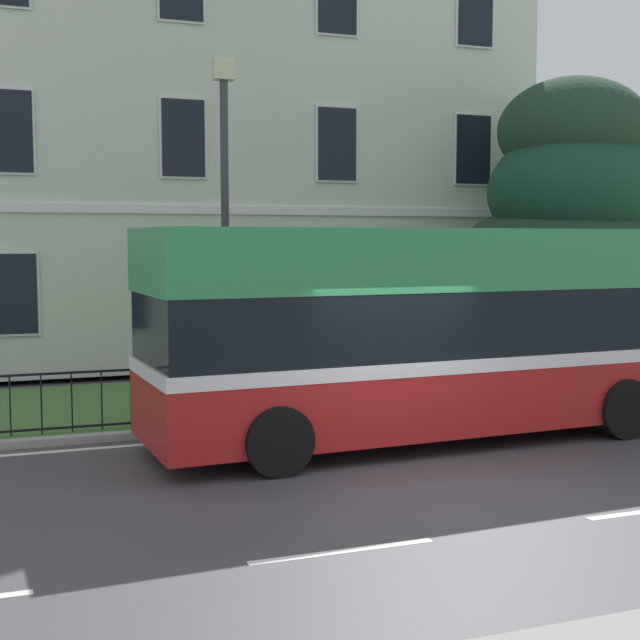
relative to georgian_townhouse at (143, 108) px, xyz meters
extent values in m
cube|color=#433F46|center=(1.14, -15.51, -6.87)|extent=(60.00, 56.00, 0.06)
cube|color=silver|center=(1.14, -11.86, -6.84)|extent=(54.00, 0.14, 0.01)
cube|color=silver|center=(-0.86, -17.31, -6.84)|extent=(2.00, 0.12, 0.01)
cube|color=#9E9E99|center=(1.14, -11.39, -6.78)|extent=(57.00, 0.24, 0.12)
cube|color=#457433|center=(1.14, -8.85, -6.78)|extent=(57.00, 4.85, 0.12)
cube|color=silver|center=(0.00, 0.00, -1.15)|extent=(18.54, 10.84, 11.14)
cube|color=white|center=(0.00, -5.45, -3.00)|extent=(18.54, 0.06, 0.20)
cube|color=#2D333D|center=(0.00, -5.46, -5.62)|extent=(1.10, 0.06, 2.20)
cube|color=white|center=(-3.71, -5.46, -4.83)|extent=(1.07, 0.04, 1.81)
cube|color=black|center=(-3.71, -5.48, -4.83)|extent=(0.97, 0.03, 1.71)
cube|color=white|center=(0.00, -5.46, -4.83)|extent=(1.07, 0.04, 1.81)
cube|color=black|center=(0.00, -5.48, -4.83)|extent=(0.97, 0.03, 1.71)
cube|color=white|center=(3.71, -5.46, -4.83)|extent=(1.07, 0.04, 1.81)
cube|color=black|center=(3.71, -5.48, -4.83)|extent=(0.97, 0.03, 1.71)
cube|color=white|center=(7.42, -5.46, -4.83)|extent=(1.07, 0.04, 1.81)
cube|color=black|center=(7.42, -5.48, -4.83)|extent=(0.97, 0.03, 1.71)
cube|color=white|center=(-3.71, -5.46, -1.40)|extent=(1.07, 0.04, 1.81)
cube|color=black|center=(-3.71, -5.48, -1.40)|extent=(0.97, 0.03, 1.71)
cube|color=white|center=(0.00, -5.46, -1.40)|extent=(1.07, 0.04, 1.81)
cube|color=black|center=(0.00, -5.48, -1.40)|extent=(0.97, 0.03, 1.71)
cube|color=white|center=(3.71, -5.46, -1.40)|extent=(1.07, 0.04, 1.81)
cube|color=black|center=(3.71, -5.48, -1.40)|extent=(0.97, 0.03, 1.71)
cube|color=white|center=(7.42, -5.46, -1.40)|extent=(1.07, 0.04, 1.81)
cube|color=black|center=(7.42, -5.48, -1.40)|extent=(0.97, 0.03, 1.71)
cube|color=white|center=(7.42, -5.46, 2.02)|extent=(1.07, 0.04, 1.81)
cube|color=black|center=(7.42, -5.48, 2.02)|extent=(0.97, 0.03, 1.71)
cube|color=black|center=(0.00, -11.11, -5.77)|extent=(14.30, 0.04, 0.04)
cube|color=black|center=(0.00, -11.11, -6.64)|extent=(14.30, 0.04, 0.04)
cylinder|color=black|center=(-3.92, -11.11, -6.24)|extent=(0.02, 0.02, 0.95)
cylinder|color=black|center=(-3.46, -11.11, -6.24)|extent=(0.02, 0.02, 0.95)
cylinder|color=black|center=(-3.00, -11.11, -6.24)|extent=(0.02, 0.02, 0.95)
cylinder|color=black|center=(-2.54, -11.11, -6.24)|extent=(0.02, 0.02, 0.95)
cylinder|color=black|center=(-2.08, -11.11, -6.24)|extent=(0.02, 0.02, 0.95)
cylinder|color=black|center=(-1.61, -11.11, -6.24)|extent=(0.02, 0.02, 0.95)
cylinder|color=black|center=(-1.15, -11.11, -6.24)|extent=(0.02, 0.02, 0.95)
cylinder|color=black|center=(-0.69, -11.11, -6.24)|extent=(0.02, 0.02, 0.95)
cylinder|color=black|center=(-0.23, -11.11, -6.24)|extent=(0.02, 0.02, 0.95)
cylinder|color=black|center=(0.23, -11.11, -6.24)|extent=(0.02, 0.02, 0.95)
cylinder|color=black|center=(0.69, -11.11, -6.24)|extent=(0.02, 0.02, 0.95)
cylinder|color=black|center=(1.15, -11.11, -6.24)|extent=(0.02, 0.02, 0.95)
cylinder|color=black|center=(1.61, -11.11, -6.24)|extent=(0.02, 0.02, 0.95)
cylinder|color=black|center=(2.08, -11.11, -6.24)|extent=(0.02, 0.02, 0.95)
cylinder|color=black|center=(2.54, -11.11, -6.24)|extent=(0.02, 0.02, 0.95)
cylinder|color=black|center=(3.00, -11.11, -6.24)|extent=(0.02, 0.02, 0.95)
cylinder|color=black|center=(3.46, -11.11, -6.24)|extent=(0.02, 0.02, 0.95)
cylinder|color=black|center=(3.92, -11.11, -6.24)|extent=(0.02, 0.02, 0.95)
cylinder|color=black|center=(4.38, -11.11, -6.24)|extent=(0.02, 0.02, 0.95)
cylinder|color=black|center=(4.84, -11.11, -6.24)|extent=(0.02, 0.02, 0.95)
cylinder|color=black|center=(5.30, -11.11, -6.24)|extent=(0.02, 0.02, 0.95)
cylinder|color=black|center=(5.76, -11.11, -6.24)|extent=(0.02, 0.02, 0.95)
cylinder|color=black|center=(6.23, -11.11, -6.24)|extent=(0.02, 0.02, 0.95)
cylinder|color=black|center=(6.69, -11.11, -6.24)|extent=(0.02, 0.02, 0.95)
cylinder|color=black|center=(7.15, -11.11, -6.24)|extent=(0.02, 0.02, 0.95)
cylinder|color=#423328|center=(8.80, -7.96, -5.84)|extent=(0.45, 0.45, 1.77)
ellipsoid|color=#1B4023|center=(9.01, -7.86, -5.48)|extent=(4.78, 4.78, 2.70)
ellipsoid|color=#1F3B28|center=(8.59, -7.77, -4.04)|extent=(5.16, 5.16, 2.43)
ellipsoid|color=#18402C|center=(8.58, -8.03, -2.59)|extent=(3.94, 3.94, 2.94)
ellipsoid|color=#1F3B29|center=(8.66, -7.87, -1.15)|extent=(3.49, 3.49, 2.46)
cube|color=#AD1C19|center=(2.27, -13.06, -6.03)|extent=(8.98, 2.79, 1.10)
cube|color=white|center=(2.27, -13.06, -5.52)|extent=(9.00, 2.81, 0.20)
cube|color=black|center=(2.27, -13.06, -4.96)|extent=(8.90, 2.75, 1.04)
cube|color=#308D51|center=(2.27, -13.06, -3.97)|extent=(8.98, 2.79, 0.92)
cylinder|color=silver|center=(6.69, -12.10, -6.36)|extent=(0.05, 0.20, 0.20)
cylinder|color=black|center=(5.15, -11.79, -6.36)|extent=(0.97, 0.34, 0.96)
cylinder|color=black|center=(5.25, -14.07, -6.36)|extent=(0.97, 0.34, 0.96)
cylinder|color=black|center=(-0.71, -12.06, -6.36)|extent=(0.97, 0.34, 0.96)
cylinder|color=black|center=(-0.60, -14.34, -6.36)|extent=(0.97, 0.34, 0.96)
cylinder|color=#333338|center=(-0.31, -10.41, -3.84)|extent=(0.14, 0.14, 5.75)
cube|color=beige|center=(-0.31, -10.41, -0.79)|extent=(0.36, 0.24, 0.36)
camera|label=1|loc=(-4.11, -25.44, -3.68)|focal=49.79mm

